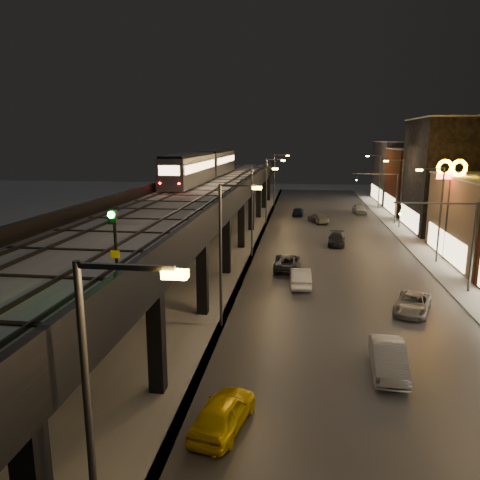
{
  "coord_description": "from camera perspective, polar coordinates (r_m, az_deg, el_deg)",
  "views": [
    {
      "loc": [
        4.13,
        -14.27,
        11.59
      ],
      "look_at": [
        0.11,
        15.89,
        5.0
      ],
      "focal_mm": 35.0,
      "sensor_mm": 36.0,
      "label": 1
    }
  ],
  "objects": [
    {
      "name": "streetlight_left_2",
      "position": [
        45.94,
        1.83,
        4.26
      ],
      "size": [
        2.57,
        0.28,
        9.0
      ],
      "color": "#38383A",
      "rests_on": "ground"
    },
    {
      "name": "streetlight_right_4",
      "position": [
        82.49,
        16.49,
        7.31
      ],
      "size": [
        2.56,
        0.28,
        9.0
      ],
      "color": "#38383A",
      "rests_on": "ground"
    },
    {
      "name": "streetlight_left_1",
      "position": [
        28.37,
        -1.84,
        -0.73
      ],
      "size": [
        2.57,
        0.28,
        9.0
      ],
      "color": "#38383A",
      "rests_on": "ground"
    },
    {
      "name": "traffic_light_rig_a",
      "position": [
        38.77,
        25.02,
        0.52
      ],
      "size": [
        6.1,
        0.34,
        7.0
      ],
      "color": "#38383A",
      "rests_on": "ground"
    },
    {
      "name": "viaduct_parapet_far",
      "position": [
        48.72,
        -9.8,
        6.46
      ],
      "size": [
        0.3,
        100.0,
        1.1
      ],
      "primitive_type": "cube",
      "color": "black",
      "rests_on": "elevated_viaduct"
    },
    {
      "name": "streetlight_left_0",
      "position": [
        12.13,
        -16.78,
        -19.95
      ],
      "size": [
        2.57,
        0.28,
        9.0
      ],
      "color": "#38383A",
      "rests_on": "ground"
    },
    {
      "name": "streetlight_left_4",
      "position": [
        81.65,
        4.41,
        7.72
      ],
      "size": [
        2.57,
        0.28,
        9.0
      ],
      "color": "#38383A",
      "rests_on": "ground"
    },
    {
      "name": "viaduct_parapet_streetside",
      "position": [
        46.87,
        0.47,
        6.42
      ],
      "size": [
        0.3,
        100.0,
        1.1
      ],
      "primitive_type": "cube",
      "color": "black",
      "rests_on": "elevated_viaduct"
    },
    {
      "name": "car_taxi",
      "position": [
        20.19,
        -2.07,
        -20.38
      ],
      "size": [
        2.52,
        4.46,
        1.43
      ],
      "primitive_type": "imported",
      "rotation": [
        0.0,
        0.0,
        2.93
      ],
      "color": "#EAC500",
      "rests_on": "ground"
    },
    {
      "name": "car_onc_white",
      "position": [
        52.92,
        11.69,
        0.02
      ],
      "size": [
        2.16,
        4.55,
        1.28
      ],
      "primitive_type": "imported",
      "rotation": [
        0.0,
        0.0,
        -0.08
      ],
      "color": "black",
      "rests_on": "ground"
    },
    {
      "name": "viaduct_trackbed",
      "position": [
        47.63,
        -4.77,
        5.91
      ],
      "size": [
        8.4,
        100.0,
        0.32
      ],
      "color": "#B2B7C1",
      "rests_on": "elevated_viaduct"
    },
    {
      "name": "road_surface",
      "position": [
        50.72,
        11.2,
        -1.19
      ],
      "size": [
        17.0,
        120.0,
        0.06
      ],
      "primitive_type": "cube",
      "color": "#46474D",
      "rests_on": "ground"
    },
    {
      "name": "traffic_light_rig_b",
      "position": [
        67.67,
        17.6,
        5.64
      ],
      "size": [
        6.1,
        0.34,
        7.0
      ],
      "color": "#38383A",
      "rests_on": "ground"
    },
    {
      "name": "elevated_viaduct",
      "position": [
        47.59,
        -4.78,
        4.97
      ],
      "size": [
        9.0,
        100.0,
        6.3
      ],
      "color": "black",
      "rests_on": "ground"
    },
    {
      "name": "building_d",
      "position": [
        65.52,
        25.43,
        7.1
      ],
      "size": [
        12.2,
        13.2,
        14.16
      ],
      "color": "black",
      "rests_on": "ground"
    },
    {
      "name": "sign_mcdonalds",
      "position": [
        48.64,
        24.32,
        6.76
      ],
      "size": [
        2.9,
        0.63,
        9.73
      ],
      "color": "#38383A",
      "rests_on": "ground"
    },
    {
      "name": "car_mid_silver",
      "position": [
        42.4,
        5.8,
        -2.74
      ],
      "size": [
        2.32,
        4.99,
        1.38
      ],
      "primitive_type": "imported",
      "rotation": [
        0.0,
        0.0,
        3.14
      ],
      "color": "#383C43",
      "rests_on": "ground"
    },
    {
      "name": "building_e",
      "position": [
        79.09,
        22.26,
        6.6
      ],
      "size": [
        12.2,
        12.2,
        10.16
      ],
      "color": "#4E1F10",
      "rests_on": "ground"
    },
    {
      "name": "car_mid_dark",
      "position": [
        66.67,
        9.51,
        2.62
      ],
      "size": [
        3.27,
        4.94,
        1.33
      ],
      "primitive_type": "imported",
      "rotation": [
        0.0,
        0.0,
        3.48
      ],
      "color": "gray",
      "rests_on": "ground"
    },
    {
      "name": "streetlight_right_2",
      "position": [
        47.42,
        22.97,
        3.55
      ],
      "size": [
        2.56,
        0.28,
        9.0
      ],
      "color": "#38383A",
      "rests_on": "ground"
    },
    {
      "name": "sidewalk_right",
      "position": [
        52.34,
        22.19,
        -1.42
      ],
      "size": [
        4.0,
        120.0,
        0.14
      ],
      "primitive_type": "cube",
      "color": "#9FA1A8",
      "rests_on": "ground"
    },
    {
      "name": "ground",
      "position": [
        18.84,
        -7.48,
        -25.85
      ],
      "size": [
        220.0,
        220.0,
        0.0
      ],
      "primitive_type": "plane",
      "color": "silver"
    },
    {
      "name": "streetlight_right_3",
      "position": [
        64.83,
        18.86,
        5.94
      ],
      "size": [
        2.56,
        0.28,
        9.0
      ],
      "color": "#38383A",
      "rests_on": "ground"
    },
    {
      "name": "car_near_white",
      "position": [
        37.74,
        7.36,
        -4.58
      ],
      "size": [
        1.82,
        4.6,
        1.49
      ],
      "primitive_type": "imported",
      "rotation": [
        0.0,
        0.0,
        3.19
      ],
      "color": "white",
      "rests_on": "ground"
    },
    {
      "name": "streetlight_left_3",
      "position": [
        63.75,
        3.48,
        6.48
      ],
      "size": [
        2.57,
        0.28,
        9.0
      ],
      "color": "#38383A",
      "rests_on": "ground"
    },
    {
      "name": "car_onc_dark",
      "position": [
        34.02,
        20.31,
        -7.37
      ],
      "size": [
        3.47,
        4.95,
        1.25
      ],
      "primitive_type": "imported",
      "rotation": [
        0.0,
        0.0,
        -0.34
      ],
      "color": "gray",
      "rests_on": "ground"
    },
    {
      "name": "under_viaduct_pavement",
      "position": [
        51.61,
        -3.92,
        -0.75
      ],
      "size": [
        11.0,
        120.0,
        0.06
      ],
      "primitive_type": "cube",
      "color": "#9FA1A8",
      "rests_on": "ground"
    },
    {
      "name": "car_onc_red",
      "position": [
        76.24,
        14.35,
        3.66
      ],
      "size": [
        2.07,
        4.45,
        1.48
      ],
      "primitive_type": "imported",
      "rotation": [
        0.0,
        0.0,
        0.08
      ],
      "color": "silver",
      "rests_on": "ground"
    },
    {
      "name": "car_far_white",
      "position": [
        72.53,
        7.06,
        3.46
      ],
      "size": [
        1.67,
        3.89,
        1.31
      ],
      "primitive_type": "imported",
      "rotation": [
        0.0,
        0.0,
        3.11
      ],
      "color": "#121D38",
      "rests_on": "ground"
    },
    {
      "name": "car_onc_silver",
      "position": [
        25.31,
        17.62,
        -13.72
      ],
      "size": [
        1.85,
        4.7,
        1.52
      ],
      "primitive_type": "imported",
      "rotation": [
        0.0,
        0.0,
        -0.05
      ],
      "color": "#8D929F",
      "rests_on": "ground"
    },
    {
      "name": "rail_signal",
      "position": [
        16.24,
        -15.12,
        0.89
      ],
      "size": [
        0.31,
        0.41,
        2.68
      ],
      "color": "black",
      "rests_on": "viaduct_trackbed"
    },
    {
      "name": "building_f",
      "position": [
        92.63,
        20.15,
        7.76
      ],
      "size": [
        12.2,
        16.2,
        11.16
      ],
      "color": "#2C2C30",
      "rests_on": "ground"
    },
    {
      "name": "subway_train",
      "position": [
        61.99,
        -4.23,
        9.13
      ],
      "size": [
        2.81,
        34.19,
        3.35
      ],
      "color": "gray",
      "rests_on": "viaduct_trackbed"
    }
  ]
}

